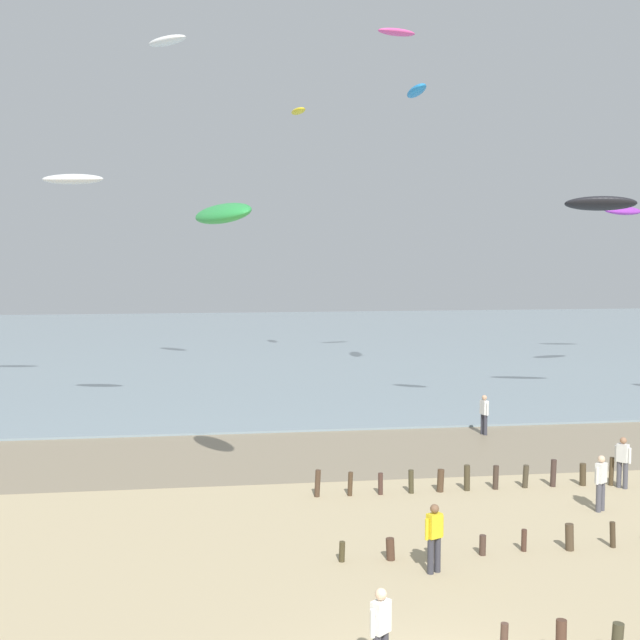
% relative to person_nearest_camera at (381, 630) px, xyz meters
% --- Properties ---
extents(wet_sand_strip, '(120.00, 8.03, 0.01)m').
position_rel_person_nearest_camera_xyz_m(wet_sand_strip, '(0.95, 17.27, -0.91)').
color(wet_sand_strip, gray).
rests_on(wet_sand_strip, ground).
extents(sea, '(160.00, 70.00, 0.10)m').
position_rel_person_nearest_camera_xyz_m(sea, '(0.95, 56.29, -0.87)').
color(sea, '#7F939E').
rests_on(sea, ground).
extents(groyne_mid, '(12.16, 0.32, 0.71)m').
position_rel_person_nearest_camera_xyz_m(groyne_mid, '(6.23, 5.92, -0.62)').
color(groyne_mid, '#423A23').
rests_on(groyne_mid, ground).
extents(groyne_far, '(10.13, 0.31, 0.96)m').
position_rel_person_nearest_camera_xyz_m(groyne_far, '(5.72, 11.64, -0.51)').
color(groyne_far, '#4B3627').
rests_on(groyne_far, ground).
extents(person_nearest_camera, '(0.46, 0.40, 1.71)m').
position_rel_person_nearest_camera_xyz_m(person_nearest_camera, '(0.00, 0.00, 0.00)').
color(person_nearest_camera, '#383842').
rests_on(person_nearest_camera, ground).
extents(person_mid_beach, '(0.48, 0.39, 1.71)m').
position_rel_person_nearest_camera_xyz_m(person_mid_beach, '(8.68, 8.93, 0.00)').
color(person_mid_beach, '#4C4C56').
rests_on(person_mid_beach, ground).
extents(person_by_waterline, '(0.39, 0.47, 1.71)m').
position_rel_person_nearest_camera_xyz_m(person_by_waterline, '(10.56, 11.19, 0.00)').
color(person_by_waterline, '#4C4C56').
rests_on(person_by_waterline, ground).
extents(person_left_flank, '(0.30, 0.56, 1.71)m').
position_rel_person_nearest_camera_xyz_m(person_left_flank, '(8.73, 19.70, 0.00)').
color(person_left_flank, '#383842').
rests_on(person_left_flank, ground).
extents(person_right_flank, '(0.52, 0.36, 1.71)m').
position_rel_person_nearest_camera_xyz_m(person_right_flank, '(2.37, 4.86, 0.00)').
color(person_right_flank, '#383842').
rests_on(person_right_flank, ground).
extents(kite_aloft_0, '(1.05, 2.36, 0.38)m').
position_rel_person_nearest_camera_xyz_m(kite_aloft_0, '(3.29, 41.20, 15.95)').
color(kite_aloft_0, yellow).
extents(kite_aloft_1, '(3.66, 2.13, 0.97)m').
position_rel_person_nearest_camera_xyz_m(kite_aloft_1, '(16.25, 24.81, 9.21)').
color(kite_aloft_1, black).
extents(kite_aloft_2, '(2.73, 2.89, 0.53)m').
position_rel_person_nearest_camera_xyz_m(kite_aloft_2, '(-4.83, 34.05, 18.46)').
color(kite_aloft_2, white).
extents(kite_aloft_5, '(2.97, 1.62, 0.46)m').
position_rel_person_nearest_camera_xyz_m(kite_aloft_5, '(-8.72, 24.49, 10.07)').
color(kite_aloft_5, white).
extents(kite_aloft_7, '(3.10, 1.87, 0.80)m').
position_rel_person_nearest_camera_xyz_m(kite_aloft_7, '(22.30, 34.22, 9.33)').
color(kite_aloft_7, purple).
extents(kite_aloft_9, '(1.38, 3.18, 0.80)m').
position_rel_person_nearest_camera_xyz_m(kite_aloft_9, '(8.69, 31.54, 15.64)').
color(kite_aloft_9, '#2384D1').
extents(kite_aloft_11, '(2.60, 1.47, 0.44)m').
position_rel_person_nearest_camera_xyz_m(kite_aloft_11, '(8.56, 35.90, 19.85)').
color(kite_aloft_11, '#E54C99').
extents(kite_aloft_12, '(2.41, 3.42, 0.90)m').
position_rel_person_nearest_camera_xyz_m(kite_aloft_12, '(-2.51, 11.06, 8.02)').
color(kite_aloft_12, green).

